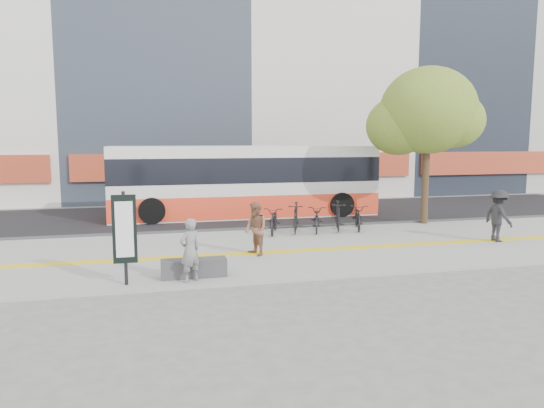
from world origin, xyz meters
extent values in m
plane|color=#5F5F5B|center=(0.00, 0.00, 0.00)|extent=(120.00, 120.00, 0.00)
cube|color=gray|center=(0.00, 1.50, 0.04)|extent=(40.00, 7.00, 0.08)
cube|color=gold|center=(0.00, 1.00, 0.09)|extent=(40.00, 0.45, 0.01)
cube|color=black|center=(0.00, 9.00, 0.03)|extent=(40.00, 8.00, 0.06)
cube|color=#39393C|center=(0.00, 5.00, 0.07)|extent=(40.00, 0.25, 0.14)
cube|color=#B33E24|center=(2.00, 14.05, 2.00)|extent=(19.00, 0.50, 1.40)
cube|color=#A6A6A2|center=(20.00, 20.00, 13.00)|extent=(16.00, 12.00, 26.00)
cube|color=#B33E24|center=(20.00, 14.05, 2.00)|extent=(15.20, 0.50, 1.40)
cube|color=#39393C|center=(-2.60, -1.20, 0.30)|extent=(1.60, 0.45, 0.45)
cylinder|color=black|center=(-4.20, -1.50, 1.18)|extent=(0.08, 0.08, 2.20)
cube|color=black|center=(-4.20, -1.50, 1.40)|extent=(0.55, 0.08, 1.60)
cube|color=white|center=(-4.20, -1.55, 1.40)|extent=(0.40, 0.02, 1.30)
cylinder|color=#3D2C1C|center=(7.20, 4.70, 1.68)|extent=(0.28, 0.28, 3.20)
ellipsoid|color=#527727|center=(7.20, 4.70, 4.60)|extent=(3.80, 3.80, 3.42)
ellipsoid|color=#527727|center=(6.20, 5.20, 4.00)|extent=(2.60, 2.60, 2.34)
ellipsoid|color=#527727|center=(8.10, 4.30, 4.20)|extent=(2.40, 2.40, 2.16)
ellipsoid|color=#527727|center=(7.50, 5.50, 5.40)|extent=(2.20, 2.20, 1.98)
cube|color=silver|center=(0.56, 8.50, 1.62)|extent=(11.68, 2.43, 3.11)
cube|color=#EE4023|center=(0.56, 8.50, 0.60)|extent=(11.70, 2.45, 0.97)
cube|color=black|center=(0.56, 8.50, 2.15)|extent=(11.70, 2.45, 1.07)
cylinder|color=black|center=(-3.52, 7.28, 0.60)|extent=(1.07, 0.34, 1.07)
cylinder|color=black|center=(-3.52, 9.72, 0.60)|extent=(1.07, 0.34, 1.07)
cylinder|color=black|center=(4.65, 7.28, 0.60)|extent=(1.07, 0.34, 1.07)
cylinder|color=black|center=(4.65, 9.72, 0.60)|extent=(1.07, 0.34, 1.07)
imported|color=black|center=(0.75, 4.00, 0.57)|extent=(1.22, 1.97, 0.98)
imported|color=black|center=(1.57, 4.00, 0.62)|extent=(1.07, 1.87, 1.08)
imported|color=black|center=(2.38, 4.00, 0.57)|extent=(1.22, 1.97, 0.98)
imported|color=black|center=(3.20, 4.00, 0.62)|extent=(1.07, 1.87, 1.08)
imported|color=black|center=(4.02, 4.00, 0.57)|extent=(1.22, 1.97, 0.98)
imported|color=black|center=(-2.72, -1.60, 0.85)|extent=(0.67, 0.61, 1.53)
imported|color=brown|center=(-0.62, 0.74, 0.86)|extent=(0.81, 0.91, 1.57)
imported|color=black|center=(7.64, 0.81, 0.94)|extent=(0.74, 1.17, 1.72)
camera|label=1|loc=(-3.64, -13.48, 3.46)|focal=33.36mm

